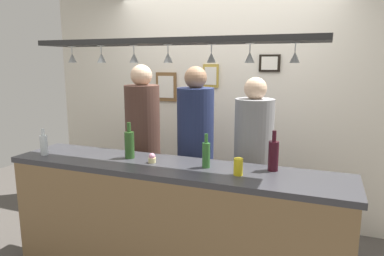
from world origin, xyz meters
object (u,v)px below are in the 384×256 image
at_px(bottle_soda_clear, 44,144).
at_px(drink_can, 238,167).
at_px(picture_frame_crest, 211,76).
at_px(person_left_brown_shirt, 143,136).
at_px(picture_frame_upper_small, 270,63).
at_px(cupcake, 152,158).
at_px(person_middle_navy_shirt, 195,141).
at_px(person_right_grey_shirt, 253,152).
at_px(picture_frame_caricature, 166,87).
at_px(bottle_champagne_green, 129,144).
at_px(bottle_beer_green_import, 206,154).
at_px(bottle_wine_dark_red, 273,155).

height_order(bottle_soda_clear, drink_can, bottle_soda_clear).
bearing_deg(picture_frame_crest, person_left_brown_shirt, -118.92).
bearing_deg(picture_frame_crest, drink_can, -64.82).
bearing_deg(picture_frame_upper_small, cupcake, -115.82).
height_order(person_middle_navy_shirt, picture_frame_crest, picture_frame_crest).
relative_size(person_right_grey_shirt, picture_frame_caricature, 4.88).
xyz_separation_m(person_right_grey_shirt, bottle_champagne_green, (-0.93, -0.54, 0.12)).
height_order(bottle_beer_green_import, drink_can, bottle_beer_green_import).
bearing_deg(bottle_soda_clear, drink_can, 2.27).
bearing_deg(bottle_soda_clear, bottle_beer_green_import, 6.37).
distance_m(bottle_soda_clear, bottle_beer_green_import, 1.42).
distance_m(bottle_champagne_green, drink_can, 0.96).
bearing_deg(picture_frame_crest, bottle_wine_dark_red, -54.50).
height_order(person_middle_navy_shirt, picture_frame_caricature, person_middle_navy_shirt).
bearing_deg(drink_can, bottle_soda_clear, -177.73).
height_order(person_right_grey_shirt, bottle_champagne_green, person_right_grey_shirt).
bearing_deg(picture_frame_caricature, person_right_grey_shirt, -33.20).
relative_size(bottle_soda_clear, cupcake, 2.95).
xyz_separation_m(person_right_grey_shirt, bottle_soda_clear, (-1.66, -0.72, 0.09)).
xyz_separation_m(person_left_brown_shirt, person_right_grey_shirt, (1.10, 0.00, -0.07)).
height_order(drink_can, picture_frame_upper_small, picture_frame_upper_small).
xyz_separation_m(bottle_champagne_green, picture_frame_caricature, (-0.29, 1.34, 0.37)).
relative_size(drink_can, cupcake, 1.56).
bearing_deg(cupcake, drink_can, -4.60).
relative_size(person_middle_navy_shirt, picture_frame_crest, 6.72).
xyz_separation_m(person_right_grey_shirt, bottle_beer_green_import, (-0.25, -0.57, 0.10)).
xyz_separation_m(bottle_champagne_green, bottle_wine_dark_red, (1.16, 0.08, -0.00)).
bearing_deg(person_right_grey_shirt, bottle_wine_dark_red, -62.92).
distance_m(person_right_grey_shirt, cupcake, 0.91).
relative_size(person_middle_navy_shirt, cupcake, 22.41).
bearing_deg(cupcake, picture_frame_caricature, 110.70).
relative_size(bottle_soda_clear, drink_can, 1.89).
height_order(person_right_grey_shirt, picture_frame_caricature, picture_frame_caricature).
height_order(drink_can, cupcake, drink_can).
bearing_deg(person_middle_navy_shirt, picture_frame_upper_small, 56.22).
distance_m(bottle_wine_dark_red, picture_frame_caricature, 1.96).
distance_m(bottle_soda_clear, cupcake, 0.98).
bearing_deg(person_left_brown_shirt, picture_frame_crest, 61.08).
bearing_deg(drink_can, bottle_wine_dark_red, 42.41).
bearing_deg(bottle_wine_dark_red, person_left_brown_shirt, 160.93).
height_order(bottle_beer_green_import, picture_frame_upper_small, picture_frame_upper_small).
xyz_separation_m(picture_frame_crest, picture_frame_caricature, (-0.55, 0.00, -0.14)).
bearing_deg(bottle_champagne_green, cupcake, -13.33).
xyz_separation_m(bottle_wine_dark_red, picture_frame_upper_small, (-0.25, 1.26, 0.65)).
bearing_deg(picture_frame_upper_small, person_left_brown_shirt, -143.81).
bearing_deg(cupcake, picture_frame_crest, 88.87).
bearing_deg(bottle_champagne_green, picture_frame_caricature, 102.24).
distance_m(picture_frame_crest, picture_frame_upper_small, 0.66).
height_order(bottle_soda_clear, cupcake, bottle_soda_clear).
xyz_separation_m(bottle_champagne_green, bottle_beer_green_import, (0.68, -0.02, -0.01)).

